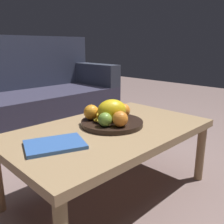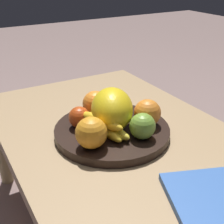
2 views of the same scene
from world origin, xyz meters
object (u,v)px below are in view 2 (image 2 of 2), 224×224
Objects in this scene: orange_left at (91,133)px; apple_left at (79,117)px; melon_large_front at (112,109)px; apple_front at (142,126)px; magazine at (219,210)px; orange_front at (95,104)px; banana_bunch at (105,126)px; fruit_bowl at (112,131)px; orange_right at (147,113)px; coffee_table at (127,151)px.

apple_left is (0.11, -0.02, -0.01)m from orange_left.
melon_large_front is 2.18× the size of apple_front.
orange_left is at bearing 78.60° from apple_front.
orange_front is at bearing 25.55° from magazine.
orange_left is 0.34× the size of magazine.
orange_front reaches higher than banana_bunch.
fruit_bowl reaches higher than magazine.
banana_bunch is 0.64× the size of magazine.
apple_front reaches higher than fruit_bowl.
orange_front is at bearing 2.87° from melon_large_front.
apple_left is at bearing -8.87° from orange_left.
orange_right is (0.03, -0.20, -0.00)m from orange_left.
magazine is at bearing -175.12° from melon_large_front.
orange_right is 1.11× the size of apple_front.
orange_front is 0.95× the size of orange_left.
magazine is (-0.43, -0.11, -0.05)m from apple_left.
apple_front reaches higher than magazine.
orange_right is 0.50× the size of banana_bunch.
melon_large_front is 0.98× the size of banana_bunch.
fruit_bowl is at bearing 68.49° from orange_right.
orange_front reaches higher than apple_front.
orange_left is 1.05× the size of orange_right.
coffee_table is 3.19× the size of fruit_bowl.
orange_front is 0.19m from apple_front.
fruit_bowl is 4.22× the size of orange_front.
orange_right is at bearing -110.98° from melon_large_front.
magazine reaches higher than coffee_table.
orange_right reaches higher than banana_bunch.
melon_large_front is at bearing 25.95° from magazine.
orange_right is 0.14m from banana_bunch.
apple_left is at bearing 57.60° from melon_large_front.
orange_front is 0.48m from magazine.
apple_left is 0.09m from banana_bunch.
magazine is (-0.34, 0.07, -0.06)m from orange_right.
orange_front and orange_right have the same top height.
orange_left reaches higher than magazine.
magazine is at bearing -175.21° from fruit_bowl.
orange_right is 0.35m from magazine.
orange_left is at bearing 122.75° from melon_large_front.
melon_large_front is 0.06m from banana_bunch.
fruit_bowl is at bearing -54.25° from banana_bunch.
melon_large_front reaches higher than orange_right.
melon_large_front is (-0.00, 0.00, 0.07)m from fruit_bowl.
apple_left is (0.05, 0.08, 0.04)m from fruit_bowl.
apple_left is 0.45m from magazine.
apple_front is at bearing 134.35° from orange_right.
orange_left is (-0.02, 0.12, 0.11)m from coffee_table.
orange_left reaches higher than coffee_table.
coffee_table is at bearing -80.97° from orange_left.
melon_large_front is at bearing 31.50° from coffee_table.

